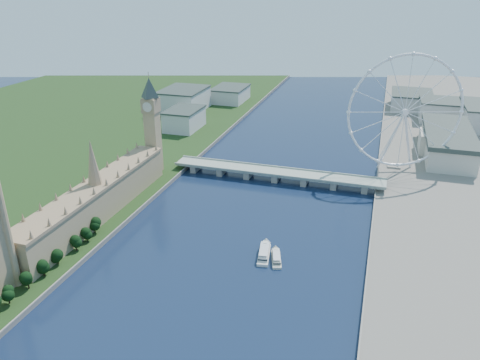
% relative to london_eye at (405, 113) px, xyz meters
% --- Properties ---
extents(tree_row, '(8.03, 184.03, 21.20)m').
position_rel_london_eye_xyz_m(tree_row, '(-232.98, -297.08, -57.93)').
color(tree_row, black).
rests_on(tree_row, ground).
extents(parliament_range, '(24.00, 200.00, 70.00)m').
position_rel_london_eye_xyz_m(parliament_range, '(-247.98, -185.08, -49.04)').
color(parliament_range, tan).
rests_on(parliament_range, ground).
extents(big_ben, '(20.02, 20.02, 110.00)m').
position_rel_london_eye_xyz_m(big_ben, '(-247.98, -77.08, -0.95)').
color(big_ben, tan).
rests_on(big_ben, ground).
extents(westminster_bridge, '(220.00, 22.00, 9.50)m').
position_rel_london_eye_xyz_m(westminster_bridge, '(-119.98, -55.08, -60.89)').
color(westminster_bridge, gray).
rests_on(westminster_bridge, ground).
extents(london_eye, '(113.60, 39.12, 124.30)m').
position_rel_london_eye_xyz_m(london_eye, '(0.00, 0.00, 0.00)').
color(london_eye, silver).
rests_on(london_eye, ground).
extents(county_hall, '(54.00, 144.00, 35.00)m').
position_rel_london_eye_xyz_m(county_hall, '(55.02, 74.92, -67.52)').
color(county_hall, beige).
rests_on(county_hall, ground).
extents(city_skyline, '(505.00, 280.00, 32.00)m').
position_rel_london_eye_xyz_m(city_skyline, '(-80.75, 205.00, -50.56)').
color(city_skyline, beige).
rests_on(city_skyline, ground).
extents(tour_boat_near, '(14.11, 27.93, 5.96)m').
position_rel_london_eye_xyz_m(tour_boat_near, '(-85.08, -204.08, -67.52)').
color(tour_boat_near, beige).
rests_on(tour_boat_near, ground).
extents(tour_boat_far, '(13.67, 33.70, 7.27)m').
position_rel_london_eye_xyz_m(tour_boat_far, '(-95.32, -201.07, -67.52)').
color(tour_boat_far, silver).
rests_on(tour_boat_far, ground).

